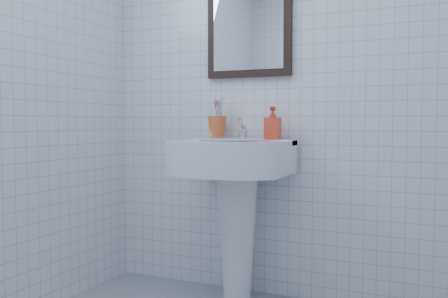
% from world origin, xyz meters
% --- Properties ---
extents(wall_back, '(2.20, 0.02, 2.50)m').
position_xyz_m(wall_back, '(0.00, 1.20, 1.25)').
color(wall_back, white).
rests_on(wall_back, ground).
extents(washbasin, '(0.58, 0.43, 0.90)m').
position_xyz_m(washbasin, '(-0.23, 0.99, 0.60)').
color(washbasin, white).
rests_on(washbasin, ground).
extents(faucet, '(0.05, 0.10, 0.12)m').
position_xyz_m(faucet, '(-0.23, 1.09, 0.94)').
color(faucet, silver).
rests_on(faucet, washbasin).
extents(toothbrush_cup, '(0.13, 0.13, 0.13)m').
position_xyz_m(toothbrush_cup, '(-0.40, 1.11, 0.95)').
color(toothbrush_cup, '#D0592A').
rests_on(toothbrush_cup, washbasin).
extents(soap_dispenser, '(0.08, 0.08, 0.18)m').
position_xyz_m(soap_dispenser, '(-0.06, 1.11, 0.98)').
color(soap_dispenser, red).
rests_on(soap_dispenser, washbasin).
extents(wall_mirror, '(0.50, 0.04, 0.62)m').
position_xyz_m(wall_mirror, '(-0.23, 1.18, 1.55)').
color(wall_mirror, black).
rests_on(wall_mirror, wall_back).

